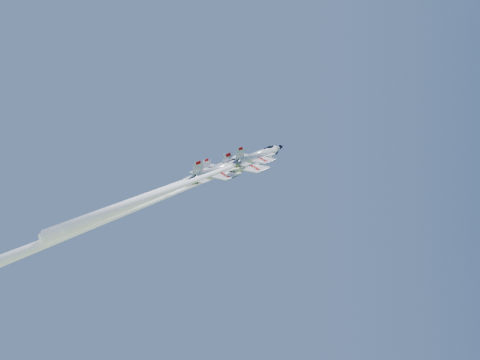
# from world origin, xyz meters

# --- Properties ---
(jet_lead) EXTENTS (31.80, 49.32, 52.48)m
(jet_lead) POSITION_xyz_m (-15.13, -12.69, 84.42)
(jet_lead) COLOR white
(jet_left) EXTENTS (20.59, 30.75, 30.20)m
(jet_left) POSITION_xyz_m (-13.05, -5.36, 88.91)
(jet_left) COLOR white
(jet_right) EXTENTS (21.00, 31.39, 30.88)m
(jet_right) POSITION_xyz_m (-5.62, -14.20, 88.31)
(jet_right) COLOR white
(jet_slot) EXTENTS (20.99, 30.14, 28.68)m
(jet_slot) POSITION_xyz_m (-11.56, -10.63, 87.26)
(jet_slot) COLOR white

